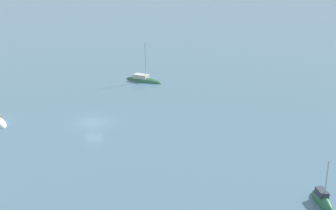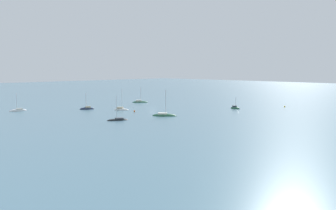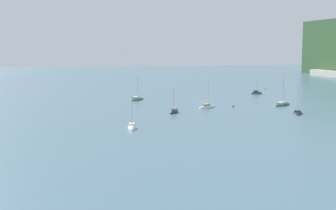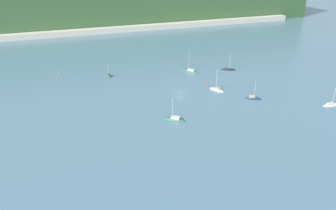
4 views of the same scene
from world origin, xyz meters
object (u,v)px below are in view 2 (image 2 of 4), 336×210
sailboat_0 (18,111)px  sailboat_4 (140,102)px  mooring_buoy_1 (285,107)px  sailboat_3 (235,109)px  sailboat_5 (164,116)px  sailboat_1 (87,109)px  sailboat_2 (121,110)px  sailboat_6 (118,120)px  mooring_buoy_0 (134,111)px

sailboat_0 → sailboat_4: sailboat_4 is taller
sailboat_4 → mooring_buoy_1: sailboat_4 is taller
sailboat_3 → sailboat_5: size_ratio=0.58×
sailboat_1 → sailboat_0: bearing=-1.4°
sailboat_0 → sailboat_2: size_ratio=0.87×
sailboat_5 → mooring_buoy_1: bearing=34.1°
sailboat_3 → sailboat_4: size_ratio=0.71×
sailboat_3 → sailboat_6: sailboat_6 is taller
sailboat_6 → mooring_buoy_1: 76.97m
sailboat_5 → sailboat_6: bearing=-139.8°
sailboat_5 → mooring_buoy_1: 58.92m
sailboat_2 → sailboat_6: bearing=-67.8°
sailboat_4 → mooring_buoy_0: sailboat_4 is taller
sailboat_4 → mooring_buoy_1: 68.55m
sailboat_2 → sailboat_3: 47.79m
sailboat_3 → sailboat_0: bearing=-126.2°
sailboat_2 → sailboat_3: (-36.70, 30.62, -0.01)m
sailboat_2 → mooring_buoy_0: size_ratio=15.03×
sailboat_2 → sailboat_6: size_ratio=1.10×
sailboat_2 → sailboat_4: 30.52m
sailboat_4 → sailboat_5: (23.98, 42.17, -0.03)m
sailboat_1 → sailboat_2: sailboat_2 is taller
sailboat_1 → mooring_buoy_0: (-8.83, 20.32, 0.20)m
sailboat_1 → sailboat_6: size_ratio=0.92×
sailboat_1 → mooring_buoy_1: 85.47m
sailboat_2 → sailboat_3: size_ratio=1.60×
sailboat_0 → sailboat_6: sailboat_6 is taller
sailboat_3 → mooring_buoy_1: (-20.13, 12.30, 0.20)m
sailboat_1 → sailboat_2: size_ratio=0.84×
sailboat_0 → sailboat_1: size_ratio=1.03×
sailboat_0 → sailboat_3: (-67.95, 57.19, 0.03)m
sailboat_0 → sailboat_2: sailboat_2 is taller
sailboat_5 → sailboat_3: bearing=42.6°
sailboat_2 → sailboat_4: size_ratio=1.13×
sailboat_4 → mooring_buoy_1: size_ratio=13.55×
sailboat_3 → sailboat_5: sailboat_5 is taller
sailboat_0 → mooring_buoy_0: 46.94m
mooring_buoy_0 → mooring_buoy_1: (-56.63, 34.65, -0.01)m
sailboat_2 → sailboat_4: sailboat_2 is taller
sailboat_1 → sailboat_5: 37.72m
sailboat_1 → sailboat_5: sailboat_5 is taller
sailboat_1 → sailboat_6: (8.22, 32.69, -0.04)m
sailboat_3 → sailboat_6: bearing=-96.6°
mooring_buoy_1 → sailboat_3: bearing=-31.4°
sailboat_0 → mooring_buoy_1: size_ratio=13.31×
mooring_buoy_1 → mooring_buoy_0: bearing=-31.5°
sailboat_1 → sailboat_4: size_ratio=0.95×
sailboat_6 → sailboat_0: bearing=-47.6°
sailboat_3 → mooring_buoy_1: bearing=62.5°
sailboat_0 → mooring_buoy_1: bearing=146.9°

